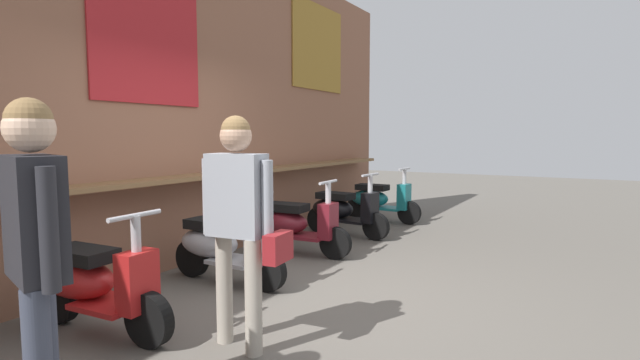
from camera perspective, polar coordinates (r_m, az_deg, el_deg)
ground_plane at (r=4.50m, az=-1.39°, el=-14.38°), size 30.85×30.85×0.00m
market_stall_facade at (r=5.58m, az=-19.65°, el=9.91°), size 11.02×0.61×3.99m
scooter_red at (r=4.12m, az=-25.56°, el=-11.08°), size 0.48×1.40×0.97m
scooter_silver at (r=5.05m, az=-11.72°, el=-7.68°), size 0.46×1.40×0.97m
scooter_maroon at (r=6.11m, az=-3.12°, el=-5.30°), size 0.49×1.40×0.97m
scooter_black at (r=7.23m, az=2.64°, el=-3.63°), size 0.50×1.40×0.97m
scooter_teal at (r=8.47m, az=6.99°, el=-2.33°), size 0.46×1.40×0.97m
shopper_with_handbag at (r=3.37m, az=-9.67°, el=-3.48°), size 0.31×0.66×1.66m
shopper_browsing at (r=2.65m, az=-30.94°, el=-5.64°), size 0.31×0.56×1.70m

